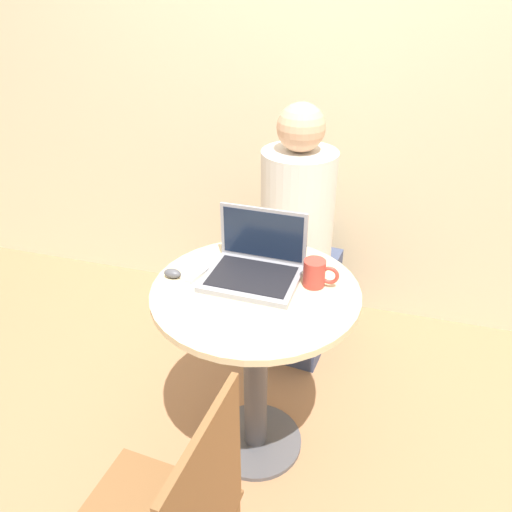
{
  "coord_description": "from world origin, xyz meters",
  "views": [
    {
      "loc": [
        0.4,
        -1.36,
        1.74
      ],
      "look_at": [
        -0.01,
        0.05,
        0.88
      ],
      "focal_mm": 35.0,
      "sensor_mm": 36.0,
      "label": 1
    }
  ],
  "objects": [
    {
      "name": "ground_plane",
      "position": [
        0.0,
        0.0,
        0.0
      ],
      "size": [
        12.0,
        12.0,
        0.0
      ],
      "primitive_type": "plane",
      "color": "#9E704C"
    },
    {
      "name": "round_table",
      "position": [
        0.0,
        0.0,
        0.56
      ],
      "size": [
        0.72,
        0.72,
        0.78
      ],
      "color": "#4C4C51",
      "rests_on": "ground_plane"
    },
    {
      "name": "back_wall",
      "position": [
        0.0,
        1.13,
        1.3
      ],
      "size": [
        7.0,
        0.05,
        2.6
      ],
      "color": "beige",
      "rests_on": "ground_plane"
    },
    {
      "name": "laptop",
      "position": [
        -0.02,
        0.08,
        0.82
      ],
      "size": [
        0.33,
        0.27,
        0.22
      ],
      "color": "gray",
      "rests_on": "round_table"
    },
    {
      "name": "coffee_cup",
      "position": [
        0.19,
        0.08,
        0.83
      ],
      "size": [
        0.12,
        0.08,
        0.1
      ],
      "color": "#B2382D",
      "rests_on": "round_table"
    },
    {
      "name": "person_seated",
      "position": [
        0.02,
        0.65,
        0.54
      ],
      "size": [
        0.36,
        0.52,
        1.27
      ],
      "color": "#3D4766",
      "rests_on": "ground_plane"
    },
    {
      "name": "computer_mouse",
      "position": [
        -0.3,
        -0.01,
        0.79
      ],
      "size": [
        0.06,
        0.04,
        0.03
      ],
      "color": "#4C4C51",
      "rests_on": "round_table"
    },
    {
      "name": "cell_phone",
      "position": [
        -0.23,
        0.02,
        0.78
      ],
      "size": [
        0.07,
        0.12,
        0.02
      ],
      "color": "silver",
      "rests_on": "round_table"
    }
  ]
}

